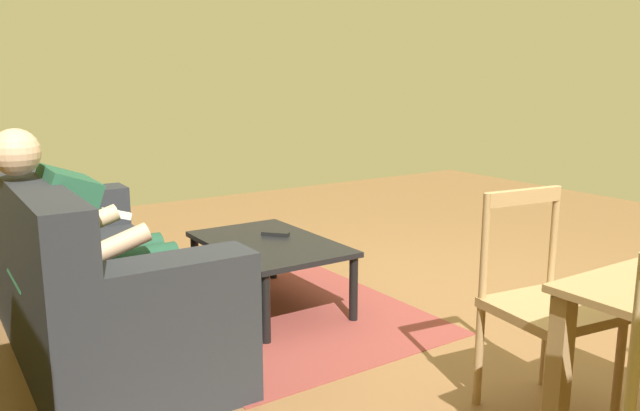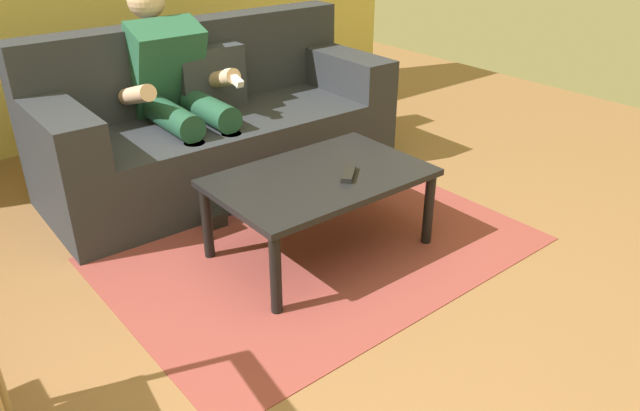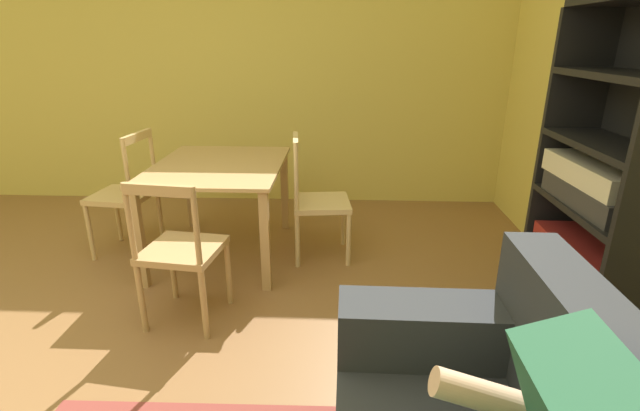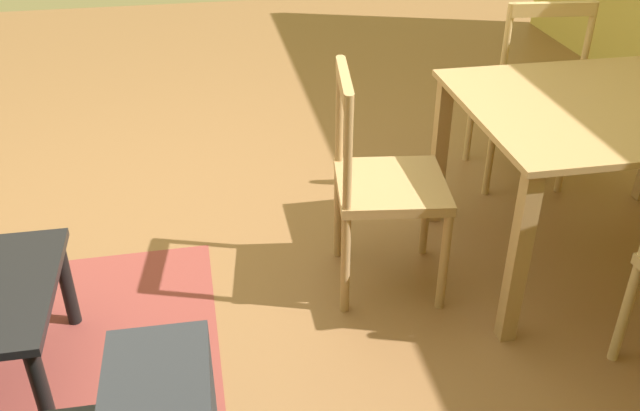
{
  "view_description": "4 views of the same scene",
  "coord_description": "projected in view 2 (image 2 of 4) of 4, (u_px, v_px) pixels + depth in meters",
  "views": [
    {
      "loc": [
        1.67,
        1.16,
        1.39
      ],
      "look_at": [
        1.09,
        1.88,
        0.7
      ],
      "focal_mm": 32.66,
      "sensor_mm": 36.0,
      "label": 1
    },
    {
      "loc": [
        -0.42,
        2.75,
        1.27
      ],
      "look_at": [
        0.98,
        0.61,
        0.23
      ],
      "focal_mm": 29.92,
      "sensor_mm": 36.0,
      "label": 2
    },
    {
      "loc": [
        -2.08,
        0.38,
        1.54
      ],
      "look_at": [
        -0.2,
        1.24,
        0.9
      ],
      "focal_mm": 22.76,
      "sensor_mm": 36.0,
      "label": 3
    },
    {
      "loc": [
        0.32,
        -1.14,
        1.29
      ],
      "look_at": [
        -0.2,
        1.24,
        0.9
      ],
      "focal_mm": 30.37,
      "sensor_mm": 36.0,
      "label": 4
    }
  ],
  "objects": [
    {
      "name": "couch",
      "position": [
        67.0,
        420.0,
        1.75
      ],
      "size": [
        2.05,
        1.01,
        0.86
      ],
      "color": "#2D4251",
      "rests_on": "ground_plane"
    },
    {
      "name": "tv_remote",
      "position": [
        312.0,
        292.0,
        2.65
      ],
      "size": [
        0.17,
        0.14,
        0.02
      ],
      "primitive_type": "cube",
      "rotation": [
        0.0,
        0.0,
        2.2
      ],
      "color": "#2D2D38",
      "rests_on": "coffee_table"
    },
    {
      "name": "person_lounging",
      "position": [
        53.0,
        367.0,
        1.56
      ],
      "size": [
        0.59,
        0.9,
        1.09
      ],
      "color": "navy",
      "rests_on": "ground_plane"
    },
    {
      "name": "coffee_table",
      "position": [
        320.0,
        300.0,
        2.72
      ],
      "size": [
        0.97,
        0.64,
        0.39
      ],
      "color": "black",
      "rests_on": "ground_plane"
    },
    {
      "name": "area_rug",
      "position": [
        320.0,
        360.0,
        2.85
      ],
      "size": [
        2.06,
        1.48,
        0.01
      ],
      "primitive_type": "cube",
      "rotation": [
        0.0,
        0.0,
        0.04
      ],
      "color": "#3D5170",
      "rests_on": "ground_plane"
    },
    {
      "name": "ground_plane",
      "position": [
        537.0,
        363.0,
        2.82
      ],
      "size": [
        8.59,
        8.59,
        0.0
      ],
      "primitive_type": "plane",
      "color": "brown"
    }
  ]
}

